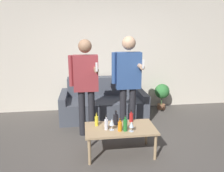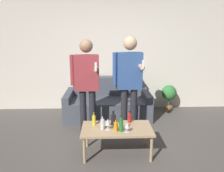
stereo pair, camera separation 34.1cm
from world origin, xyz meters
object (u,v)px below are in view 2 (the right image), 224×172
(coffee_table, at_px, (117,131))
(person_standing_left, at_px, (87,80))
(couch, at_px, (108,103))
(person_standing_right, at_px, (129,78))
(bottle_orange, at_px, (94,120))

(coffee_table, height_order, person_standing_left, person_standing_left)
(coffee_table, bearing_deg, person_standing_left, 124.76)
(couch, bearing_deg, coffee_table, -85.75)
(couch, relative_size, coffee_table, 1.72)
(coffee_table, bearing_deg, person_standing_right, 70.55)
(coffee_table, distance_m, person_standing_left, 1.08)
(bottle_orange, bearing_deg, person_standing_right, 44.17)
(couch, distance_m, person_standing_right, 1.22)
(couch, height_order, bottle_orange, couch)
(couch, distance_m, coffee_table, 1.60)
(couch, bearing_deg, person_standing_left, -113.32)
(couch, height_order, person_standing_right, person_standing_right)
(bottle_orange, bearing_deg, coffee_table, -18.80)
(person_standing_left, height_order, person_standing_right, person_standing_right)
(coffee_table, height_order, bottle_orange, bottle_orange)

